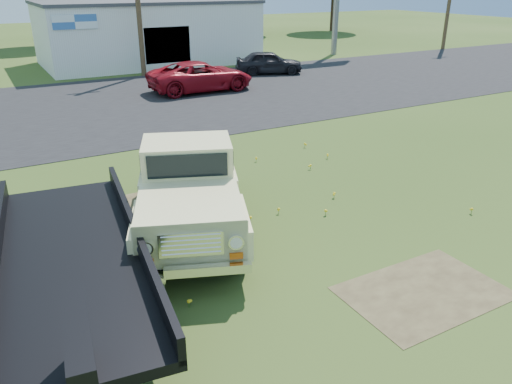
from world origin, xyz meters
TOP-DOWN VIEW (x-y plane):
  - ground at (0.00, 0.00)m, footprint 140.00×140.00m
  - asphalt_lot at (0.00, 15.00)m, footprint 90.00×14.00m
  - dirt_patch_a at (1.50, -3.00)m, footprint 3.00×2.00m
  - dirt_patch_b at (-2.00, 3.50)m, footprint 2.20×1.60m
  - commercial_building at (6.00, 26.99)m, footprint 14.20×8.20m
  - vintage_pickup_truck at (-1.31, 1.59)m, footprint 4.32×6.40m
  - flatbed_trailer at (-4.23, -0.04)m, footprint 3.34×7.63m
  - red_pickup at (5.23, 16.05)m, footprint 5.49×2.55m
  - dark_sedan at (10.99, 18.82)m, footprint 4.42×3.09m

SIDE VIEW (x-z plane):
  - ground at x=0.00m, z-range 0.00..0.00m
  - asphalt_lot at x=0.00m, z-range -0.01..0.01m
  - dirt_patch_a at x=1.50m, z-range -0.01..0.01m
  - dirt_patch_b at x=-2.00m, z-range -0.01..0.01m
  - dark_sedan at x=10.99m, z-range 0.00..1.40m
  - red_pickup at x=5.23m, z-range 0.00..1.52m
  - flatbed_trailer at x=-4.23m, z-range 0.00..2.01m
  - vintage_pickup_truck at x=-1.31m, z-range 0.00..2.17m
  - commercial_building at x=6.00m, z-range 0.03..4.18m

